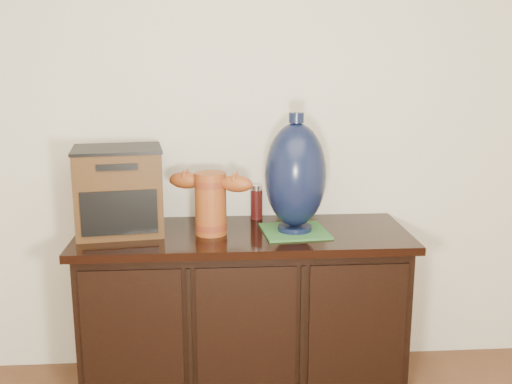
{
  "coord_description": "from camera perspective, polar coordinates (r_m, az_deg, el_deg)",
  "views": [
    {
      "loc": [
        -0.12,
        -0.31,
        1.52
      ],
      "look_at": [
        0.05,
        2.18,
        0.95
      ],
      "focal_mm": 42.0,
      "sensor_mm": 36.0,
      "label": 1
    }
  ],
  "objects": [
    {
      "name": "sideboard",
      "position": [
        2.78,
        -1.21,
        -11.12
      ],
      "size": [
        1.46,
        0.56,
        0.75
      ],
      "color": "black",
      "rests_on": "ground"
    },
    {
      "name": "terracotta_vessel",
      "position": [
        2.59,
        -4.34,
        -0.73
      ],
      "size": [
        0.38,
        0.2,
        0.27
      ],
      "rotation": [
        0.0,
        0.0,
        -0.37
      ],
      "color": "#91451A",
      "rests_on": "sideboard"
    },
    {
      "name": "tv_radio",
      "position": [
        2.67,
        -12.91,
        0.15
      ],
      "size": [
        0.41,
        0.35,
        0.38
      ],
      "rotation": [
        0.0,
        0.0,
        0.14
      ],
      "color": "#3F250F",
      "rests_on": "sideboard"
    },
    {
      "name": "green_mat",
      "position": [
        2.65,
        3.7,
        -3.74
      ],
      "size": [
        0.3,
        0.3,
        0.01
      ],
      "primitive_type": "cube",
      "rotation": [
        0.0,
        0.0,
        0.09
      ],
      "color": "#2C632D",
      "rests_on": "sideboard"
    },
    {
      "name": "lamp_base",
      "position": [
        2.59,
        3.78,
        1.57
      ],
      "size": [
        0.29,
        0.29,
        0.52
      ],
      "rotation": [
        0.0,
        0.0,
        0.09
      ],
      "color": "black",
      "rests_on": "green_mat"
    },
    {
      "name": "spray_can",
      "position": [
        2.84,
        0.05,
        -0.98
      ],
      "size": [
        0.06,
        0.06,
        0.16
      ],
      "color": "#59100F",
      "rests_on": "sideboard"
    }
  ]
}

